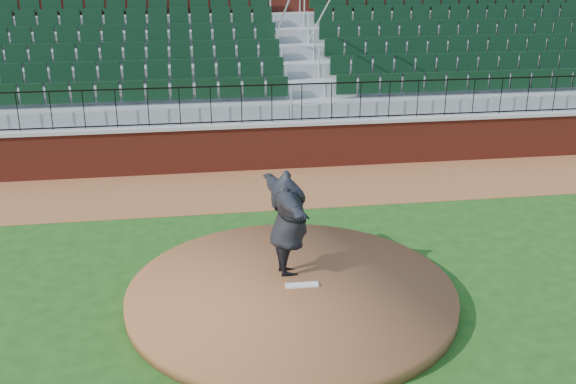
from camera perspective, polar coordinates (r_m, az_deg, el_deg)
The scene contains 10 objects.
ground at distance 11.92m, azimuth 1.10°, elevation -8.34°, with size 90.00×90.00×0.00m, color #1C4814.
warning_track at distance 16.82m, azimuth -2.01°, elevation 0.37°, with size 34.00×3.20×0.01m, color brown.
field_wall at distance 18.15m, azimuth -2.63°, elevation 3.82°, with size 34.00×0.35×1.20m, color maroon.
wall_cap at distance 17.98m, azimuth -2.66°, elevation 5.81°, with size 34.00×0.45×0.10m, color #B7B7B7.
wall_railing at distance 17.85m, azimuth -2.69°, elevation 7.53°, with size 34.00×0.05×1.00m, color black, non-canonical shape.
seating_stands at distance 20.42m, azimuth -3.55°, elevation 10.53°, with size 34.00×5.10×4.60m, color gray, non-canonical shape.
concourse_wall at distance 23.11m, azimuth -4.24°, elevation 12.76°, with size 34.00×0.50×5.50m, color maroon.
pitchers_mound at distance 11.52m, azimuth 0.29°, elevation -8.73°, with size 5.59×5.59×0.25m, color brown.
pitching_rubber at distance 11.50m, azimuth 1.20°, elevation -7.96°, with size 0.57×0.14×0.04m, color white.
pitcher at distance 11.54m, azimuth 0.03°, elevation -2.67°, with size 2.37×0.64×1.93m, color black.
Camera 1 is at (-1.81, -10.33, 5.68)m, focal length 41.57 mm.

